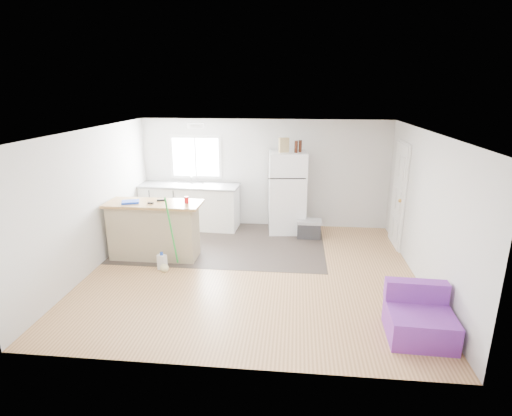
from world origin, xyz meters
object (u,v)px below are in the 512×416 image
Objects in this scene: red_cup at (187,200)px; cooler at (309,229)px; cleaner_jug at (162,262)px; bottle_left at (296,147)px; peninsula at (154,230)px; refrigerator at (287,192)px; kitchen_cabinets at (190,206)px; purple_seat at (419,319)px; cardboard_box at (284,145)px; mop at (166,258)px; bottle_right at (300,146)px; blue_tray at (130,202)px.

cooler is at bearing 29.83° from red_cup.
bottle_left is at bearing 63.47° from cleaner_jug.
peninsula is 6.90× the size of bottle_left.
refrigerator is 3.12m from cleaner_jug.
red_cup is (-2.24, -1.29, 0.92)m from cooler.
kitchen_cabinets is 5.49m from purple_seat.
cardboard_box is 1.20× the size of bottle_left.
bottle_right is at bearing 53.01° from mop.
bottle_right is (0.08, 0.10, 0.00)m from bottle_left.
peninsula reaches higher than purple_seat.
peninsula is 14.38× the size of red_cup.
purple_seat is at bearing -30.73° from red_cup.
red_cup is at bearing -73.13° from kitchen_cabinets.
blue_tray is at bearing -155.59° from cooler.
cardboard_box is at bearing 32.14° from blue_tray.
purple_seat is at bearing -13.68° from mop.
bottle_right is (3.02, 1.74, 0.80)m from blue_tray.
bottle_right is (2.64, 1.67, 1.34)m from peninsula.
bottle_left reaches higher than red_cup.
bottle_right is (-0.24, 0.36, 1.68)m from cooler.
cardboard_box is (-1.87, 3.70, 1.67)m from purple_seat.
cardboard_box is 0.26m from bottle_left.
purple_seat is 0.60× the size of mop.
cooler is 3.64m from blue_tray.
purple_seat is 2.51× the size of cleaner_jug.
mop is at bearing -135.12° from bottle_right.
refrigerator is at bearing 56.47° from mop.
kitchen_cabinets is 2.72m from bottle_left.
red_cup reaches higher than cleaner_jug.
cardboard_box is (2.01, 2.14, 1.76)m from cleaner_jug.
purple_seat is (4.17, -2.08, -0.30)m from peninsula.
mop is (0.17, -2.28, -0.27)m from kitchen_cabinets.
cleaner_jug is 3.42m from cardboard_box.
cardboard_box is (1.67, 1.59, 0.79)m from red_cup.
peninsula is 0.98× the size of refrigerator.
mop is (-2.00, -2.24, -0.65)m from refrigerator.
cardboard_box is at bearing 153.32° from cooler.
cardboard_box is at bearing 56.98° from mop.
bottle_left is (-0.32, 0.26, 1.68)m from cooler.
bottle_right reaches higher than kitchen_cabinets.
refrigerator reaches higher than purple_seat.
bottle_right reaches higher than refrigerator.
kitchen_cabinets is 7.49× the size of cardboard_box.
cleaner_jug is at bearing 163.54° from mop.
blue_tray is (-3.25, -1.38, 0.88)m from cooler.
bottle_left is (2.17, 2.14, 1.65)m from mop.
refrigerator is 14.63× the size of red_cup.
red_cup is (0.41, -1.69, 0.62)m from kitchen_cabinets.
kitchen_cabinets is 2.31m from mop.
refrigerator reaches higher than red_cup.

